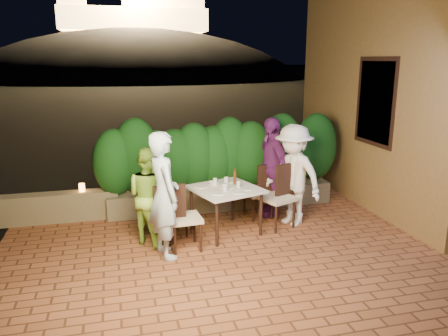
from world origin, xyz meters
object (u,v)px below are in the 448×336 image
object	(u,v)px
chair_right_back	(258,192)
diner_purple	(271,167)
diner_blue	(164,195)
diner_green	(149,196)
beer_bottle	(235,176)
parapet_lamp	(82,188)
bowl	(214,183)
chair_right_front	(277,196)
diner_white	(293,175)
chair_left_back	(172,213)
dining_table	(226,210)
chair_left_front	(184,217)

from	to	relation	value
chair_right_back	diner_purple	xyz separation A→B (m)	(0.27, 0.12, 0.41)
chair_right_back	diner_purple	size ratio (longest dim) A/B	0.54
diner_blue	diner_green	bearing A→B (deg)	4.17
beer_bottle	parapet_lamp	size ratio (longest dim) A/B	1.96
bowl	chair_right_back	xyz separation A→B (m)	(0.86, 0.29, -0.30)
chair_right_front	diner_blue	distance (m)	2.06
diner_white	chair_left_back	bearing A→B (deg)	-115.10
dining_table	beer_bottle	distance (m)	0.57
diner_green	diner_purple	size ratio (longest dim) A/B	0.84
chair_left_back	dining_table	bearing A→B (deg)	-39.00
chair_right_back	chair_left_back	bearing A→B (deg)	12.09
dining_table	diner_green	bearing A→B (deg)	-175.70
chair_left_front	parapet_lamp	distance (m)	2.26
diner_green	parapet_lamp	bearing A→B (deg)	-1.64
chair_left_front	chair_right_front	xyz separation A→B (m)	(1.62, 0.48, 0.03)
diner_blue	beer_bottle	bearing A→B (deg)	-72.28
dining_table	diner_white	size ratio (longest dim) A/B	0.58
diner_blue	chair_left_front	bearing A→B (deg)	-78.01
bowl	chair_right_front	xyz separation A→B (m)	(1.02, -0.22, -0.24)
parapet_lamp	dining_table	bearing A→B (deg)	-28.24
chair_right_back	diner_green	bearing A→B (deg)	10.38
chair_left_front	diner_green	distance (m)	0.65
bowl	diner_white	bearing A→B (deg)	-6.10
chair_left_back	diner_green	size ratio (longest dim) A/B	0.57
beer_bottle	chair_right_back	distance (m)	0.78
bowl	chair_right_back	distance (m)	0.96
chair_left_front	diner_white	bearing A→B (deg)	12.49
dining_table	chair_left_back	bearing A→B (deg)	-177.57
dining_table	chair_left_front	size ratio (longest dim) A/B	0.98
bowl	parapet_lamp	xyz separation A→B (m)	(-2.12, 0.97, -0.20)
chair_left_front	beer_bottle	bearing A→B (deg)	29.32
diner_blue	diner_purple	bearing A→B (deg)	-72.00
diner_purple	diner_white	bearing A→B (deg)	12.09
chair_right_front	chair_right_back	distance (m)	0.53
diner_blue	diner_green	world-z (taller)	diner_blue
diner_green	parapet_lamp	world-z (taller)	diner_green
dining_table	diner_blue	xyz separation A→B (m)	(-1.04, -0.61, 0.52)
beer_bottle	chair_right_back	world-z (taller)	beer_bottle
beer_bottle	parapet_lamp	bearing A→B (deg)	156.40
diner_purple	chair_right_back	bearing A→B (deg)	-72.26
dining_table	parapet_lamp	distance (m)	2.57
chair_right_front	chair_right_back	world-z (taller)	chair_right_front
diner_blue	diner_white	bearing A→B (deg)	-86.04
chair_right_back	diner_blue	distance (m)	2.15
beer_bottle	diner_green	bearing A→B (deg)	-170.59
diner_blue	parapet_lamp	size ratio (longest dim) A/B	12.82
chair_left_back	chair_right_back	distance (m)	1.70
diner_blue	diner_white	size ratio (longest dim) A/B	1.05
diner_green	diner_white	distance (m)	2.41
beer_bottle	chair_left_front	size ratio (longest dim) A/B	0.27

